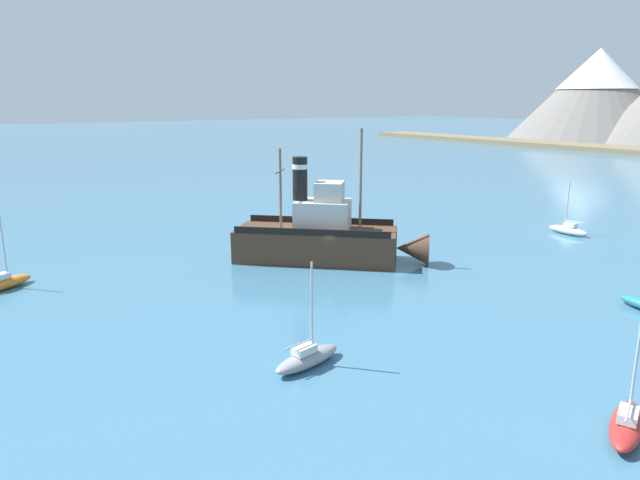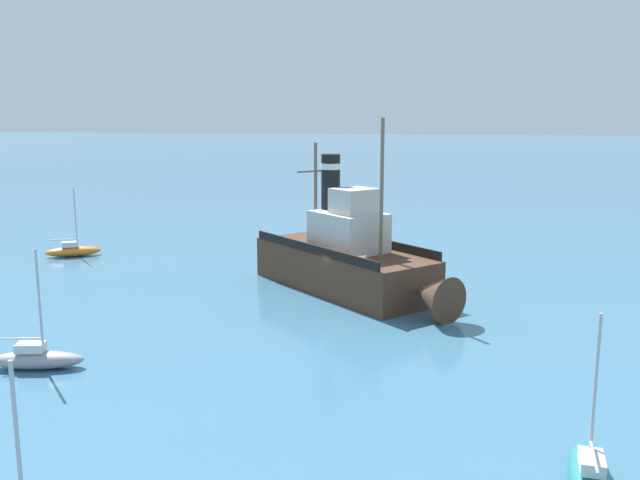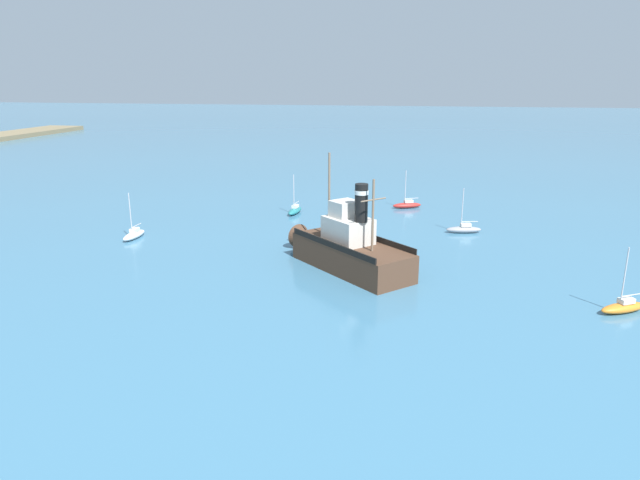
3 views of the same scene
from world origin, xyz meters
name	(u,v)px [view 2 (image 2 of 3)]	position (x,y,z in m)	size (l,w,h in m)	color
ground_plane	(345,297)	(0.00, 0.00, 0.00)	(600.00, 600.00, 0.00)	teal
old_tugboat	(349,260)	(-1.18, 0.08, 1.83)	(12.33, 12.80, 9.90)	#4C3323
sailboat_orange	(73,250)	(-7.17, -20.83, 0.43)	(2.84, 3.84, 4.90)	orange
sailboat_grey	(36,358)	(13.02, -10.60, 0.43)	(1.88, 3.95, 4.90)	gray
sailboat_teal	(590,474)	(18.29, 9.53, 0.43)	(3.89, 1.46, 4.90)	#23757A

